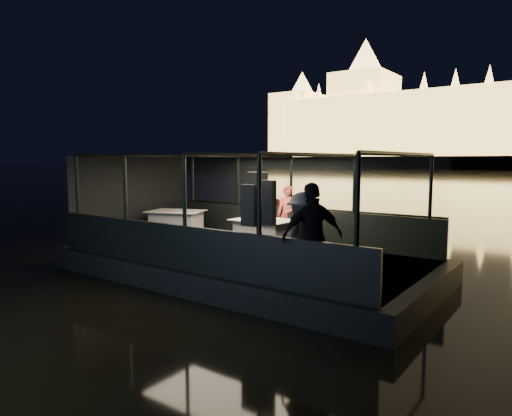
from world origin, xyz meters
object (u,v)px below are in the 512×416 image
Objects in this scene: dining_table_aft at (176,225)px; chair_port_right at (283,229)px; dining_table_central at (264,235)px; passenger_stripe at (302,235)px; coat_stand at (257,229)px; chair_port_left at (271,227)px; person_woman_coral at (288,216)px; wine_bottle at (245,211)px; person_man_maroon at (271,214)px; passenger_dark at (313,240)px.

chair_port_right is (3.01, 0.81, 0.06)m from dining_table_aft.
dining_table_central is at bearing -68.96° from chair_port_right.
coat_stand is at bearing 90.76° from passenger_stripe.
person_woman_coral is (0.38, 0.19, 0.30)m from chair_port_left.
wine_bottle is (-0.60, 0.06, 0.53)m from dining_table_central.
coat_stand is 3.54m from person_man_maroon.
dining_table_central is 0.89× the size of passenger_stripe.
dining_table_aft is 5.07× the size of wine_bottle.
passenger_dark reaches higher than person_man_maroon.
coat_stand is (1.59, -2.84, 0.45)m from chair_port_left.
passenger_dark is 3.95m from wine_bottle.
person_woman_coral is at bearing 56.30° from wine_bottle.
coat_stand is 1.29× the size of person_man_maroon.
dining_table_aft is 0.81× the size of passenger_dark.
person_man_maroon reaches higher than chair_port_left.
wine_bottle is at bearing 131.76° from coat_stand.
person_woman_coral reaches higher than chair_port_left.
passenger_dark is at bearing -26.86° from chair_port_right.
passenger_dark reaches higher than chair_port_left.
dining_table_aft is 0.96× the size of person_woman_coral.
person_woman_coral is 5.30× the size of wine_bottle.
passenger_stripe is at bearing -35.40° from wine_bottle.
dining_table_aft is at bearing -72.63° from passenger_dark.
chair_port_right reaches higher than dining_table_central.
person_woman_coral is 1.00× the size of person_man_maroon.
chair_port_left is 0.94m from wine_bottle.
passenger_stripe is (2.50, -2.74, 0.40)m from chair_port_left.
dining_table_aft is at bearing -144.69° from chair_port_left.
chair_port_right is (0.04, 0.79, 0.06)m from dining_table_central.
person_woman_coral is (0.04, 1.02, 0.36)m from dining_table_central.
wine_bottle reaches higher than dining_table_central.
person_woman_coral is at bearing 5.74° from person_man_maroon.
dining_table_central is 0.98× the size of dining_table_aft.
coat_stand is 1.23× the size of passenger_stripe.
chair_port_right is 0.57× the size of person_woman_coral.
passenger_stripe is at bearing -28.19° from chair_port_right.
passenger_dark reaches higher than passenger_stripe.
coat_stand is 3.27m from person_woman_coral.
person_man_maroon is (2.46, 1.06, 0.36)m from dining_table_aft.
chair_port_left is at bearing 71.43° from wine_bottle.
passenger_stripe is 5.57× the size of wine_bottle.
dining_table_central is 0.80m from chair_port_right.
passenger_stripe is at bearing 6.70° from coat_stand.
chair_port_right is 0.57× the size of person_man_maroon.
passenger_dark is at bearing -36.36° from wine_bottle.
dining_table_aft is at bearing -147.66° from person_man_maroon.
passenger_stripe is at bearing -20.26° from dining_table_aft.
chair_port_left is 0.63× the size of person_woman_coral.
wine_bottle reaches higher than chair_port_right.
person_man_maroon reaches higher than wine_bottle.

